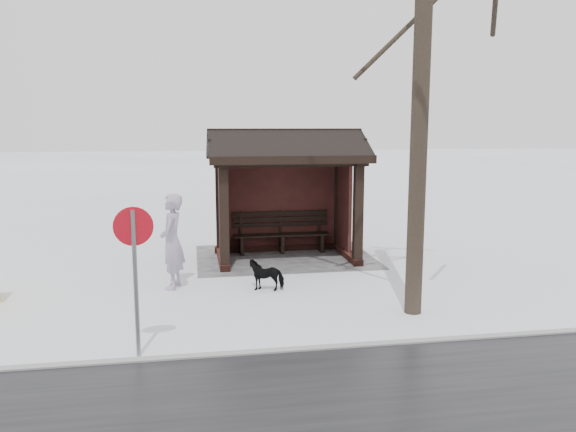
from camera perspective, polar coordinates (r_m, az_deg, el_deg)
The scene contains 7 objects.
ground at distance 13.45m, azimuth -0.23°, elevation -4.39°, with size 120.00×120.00×0.00m, color white.
kerb at distance 8.32m, azimuth 6.16°, elevation -13.06°, with size 120.00×0.15×0.06m, color gray.
trampled_patch at distance 13.64m, azimuth -0.37°, elevation -4.16°, with size 4.20×3.20×0.02m, color gray.
bus_shelter at distance 13.27m, azimuth -0.35°, elevation 4.90°, with size 3.60×2.40×3.09m.
pedestrian at distance 11.12m, azimuth -11.70°, elevation -2.55°, with size 0.68×0.45×1.86m, color #9E91AA.
dog at distance 10.96m, azimuth -2.19°, elevation -5.96°, with size 0.32×0.70×0.59m, color black.
road_sign at distance 7.83m, azimuth -15.35°, elevation -3.14°, with size 0.53×0.10×2.09m.
Camera 1 is at (2.14, 12.90, 3.15)m, focal length 35.00 mm.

